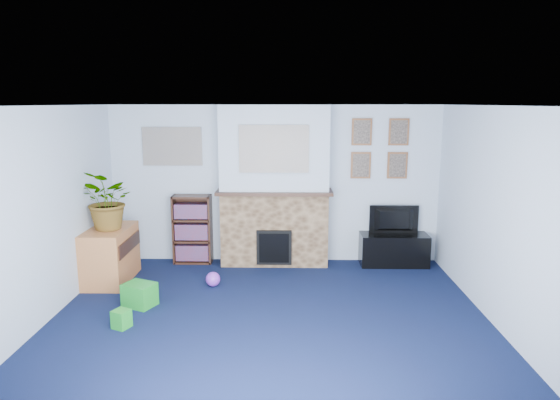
{
  "coord_description": "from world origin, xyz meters",
  "views": [
    {
      "loc": [
        0.22,
        -5.27,
        2.44
      ],
      "look_at": [
        0.11,
        0.79,
        1.24
      ],
      "focal_mm": 32.0,
      "sensor_mm": 36.0,
      "label": 1
    }
  ],
  "objects_px": {
    "tv_stand": "(394,250)",
    "bookshelf": "(193,231)",
    "television": "(395,220)",
    "sideboard": "(110,256)"
  },
  "relations": [
    {
      "from": "television",
      "to": "sideboard",
      "type": "bearing_deg",
      "value": 10.73
    },
    {
      "from": "bookshelf",
      "to": "sideboard",
      "type": "relative_size",
      "value": 1.1
    },
    {
      "from": "television",
      "to": "sideboard",
      "type": "height_order",
      "value": "television"
    },
    {
      "from": "tv_stand",
      "to": "sideboard",
      "type": "xyz_separation_m",
      "value": [
        -4.05,
        -0.76,
        0.12
      ]
    },
    {
      "from": "tv_stand",
      "to": "bookshelf",
      "type": "distance_m",
      "value": 3.08
    },
    {
      "from": "bookshelf",
      "to": "sideboard",
      "type": "xyz_separation_m",
      "value": [
        -0.98,
        -0.84,
        -0.15
      ]
    },
    {
      "from": "television",
      "to": "bookshelf",
      "type": "bearing_deg",
      "value": -1.29
    },
    {
      "from": "bookshelf",
      "to": "sideboard",
      "type": "distance_m",
      "value": 1.3
    },
    {
      "from": "television",
      "to": "sideboard",
      "type": "distance_m",
      "value": 4.14
    },
    {
      "from": "tv_stand",
      "to": "bookshelf",
      "type": "height_order",
      "value": "bookshelf"
    }
  ]
}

